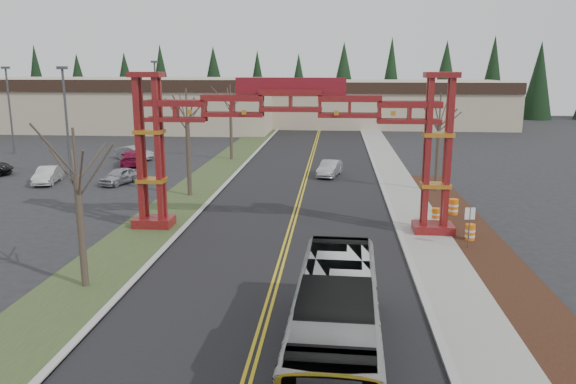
# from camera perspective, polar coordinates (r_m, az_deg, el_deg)

# --- Properties ---
(road) EXTENTS (12.00, 110.00, 0.02)m
(road) POSITION_cam_1_polar(r_m,az_deg,el_deg) (38.93, 1.10, -1.00)
(road) COLOR black
(road) RESTS_ON ground
(lane_line_left) EXTENTS (0.12, 100.00, 0.01)m
(lane_line_left) POSITION_cam_1_polar(r_m,az_deg,el_deg) (38.94, 0.92, -0.98)
(lane_line_left) COLOR gold
(lane_line_left) RESTS_ON road
(lane_line_right) EXTENTS (0.12, 100.00, 0.01)m
(lane_line_right) POSITION_cam_1_polar(r_m,az_deg,el_deg) (38.92, 1.27, -0.99)
(lane_line_right) COLOR gold
(lane_line_right) RESTS_ON road
(curb_right) EXTENTS (0.30, 110.00, 0.15)m
(curb_right) POSITION_cam_1_polar(r_m,az_deg,el_deg) (39.00, 10.15, -1.08)
(curb_right) COLOR #ABABA6
(curb_right) RESTS_ON ground
(sidewalk_right) EXTENTS (2.60, 110.00, 0.14)m
(sidewalk_right) POSITION_cam_1_polar(r_m,az_deg,el_deg) (39.17, 12.26, -1.11)
(sidewalk_right) COLOR gray
(sidewalk_right) RESTS_ON ground
(landscape_strip) EXTENTS (2.60, 50.00, 0.12)m
(landscape_strip) POSITION_cam_1_polar(r_m,az_deg,el_deg) (25.68, 22.28, -9.14)
(landscape_strip) COLOR black
(landscape_strip) RESTS_ON ground
(grass_median) EXTENTS (4.00, 110.00, 0.08)m
(grass_median) POSITION_cam_1_polar(r_m,az_deg,el_deg) (40.24, -10.34, -0.72)
(grass_median) COLOR #314623
(grass_median) RESTS_ON ground
(curb_left) EXTENTS (0.30, 110.00, 0.15)m
(curb_left) POSITION_cam_1_polar(r_m,az_deg,el_deg) (39.79, -7.77, -0.72)
(curb_left) COLOR #ABABA6
(curb_left) RESTS_ON ground
(gateway_arch) EXTENTS (18.20, 1.60, 8.90)m
(gateway_arch) POSITION_cam_1_polar(r_m,az_deg,el_deg) (31.02, 0.27, 6.72)
(gateway_arch) COLOR #5B0C17
(gateway_arch) RESTS_ON ground
(retail_building_west) EXTENTS (46.00, 22.30, 7.50)m
(retail_building_west) POSITION_cam_1_polar(r_m,az_deg,el_deg) (90.90, -16.21, 8.69)
(retail_building_west) COLOR #BCB090
(retail_building_west) RESTS_ON ground
(retail_building_east) EXTENTS (38.00, 20.30, 7.00)m
(retail_building_east) POSITION_cam_1_polar(r_m,az_deg,el_deg) (93.19, 9.66, 8.93)
(retail_building_east) COLOR #BCB090
(retail_building_east) RESTS_ON ground
(conifer_treeline) EXTENTS (116.10, 5.60, 13.00)m
(conifer_treeline) POSITION_cam_1_polar(r_m,az_deg,el_deg) (104.82, 3.78, 11.09)
(conifer_treeline) COLOR black
(conifer_treeline) RESTS_ON ground
(transit_bus) EXTENTS (2.80, 10.68, 2.96)m
(transit_bus) POSITION_cam_1_polar(r_m,az_deg,el_deg) (17.66, 4.88, -13.22)
(transit_bus) COLOR #B7B8BF
(transit_bus) RESTS_ON ground
(silver_sedan) EXTENTS (2.28, 4.30, 1.35)m
(silver_sedan) POSITION_cam_1_polar(r_m,az_deg,el_deg) (48.13, 4.26, 2.40)
(silver_sedan) COLOR #A5A8AD
(silver_sedan) RESTS_ON ground
(parked_car_near_a) EXTENTS (2.67, 4.07, 1.29)m
(parked_car_near_a) POSITION_cam_1_polar(r_m,az_deg,el_deg) (46.82, -16.73, 1.57)
(parked_car_near_a) COLOR #A5A7AD
(parked_car_near_a) RESTS_ON ground
(parked_car_near_b) EXTENTS (2.23, 4.29, 1.35)m
(parked_car_near_b) POSITION_cam_1_polar(r_m,az_deg,el_deg) (49.01, -23.23, 1.59)
(parked_car_near_b) COLOR silver
(parked_car_near_b) RESTS_ON ground
(parked_car_mid_a) EXTENTS (3.57, 5.55, 1.50)m
(parked_car_mid_a) POSITION_cam_1_polar(r_m,az_deg,el_deg) (55.26, -15.52, 3.37)
(parked_car_mid_a) COLOR maroon
(parked_car_mid_a) RESTS_ON ground
(parked_car_far_a) EXTENTS (4.38, 2.85, 1.36)m
(parked_car_far_a) POSITION_cam_1_polar(r_m,az_deg,el_deg) (58.80, -15.34, 3.85)
(parked_car_far_a) COLOR gray
(parked_car_far_a) RESTS_ON ground
(bare_tree_median_near) EXTENTS (2.98, 2.98, 6.79)m
(bare_tree_median_near) POSITION_cam_1_polar(r_m,az_deg,el_deg) (24.41, -20.68, 1.48)
(bare_tree_median_near) COLOR #382D26
(bare_tree_median_near) RESTS_ON ground
(bare_tree_median_mid) EXTENTS (3.17, 3.17, 7.72)m
(bare_tree_median_mid) POSITION_cam_1_polar(r_m,az_deg,el_deg) (40.48, -10.22, 7.34)
(bare_tree_median_mid) COLOR #382D26
(bare_tree_median_mid) RESTS_ON ground
(bare_tree_median_far) EXTENTS (3.00, 3.00, 7.51)m
(bare_tree_median_far) POSITION_cam_1_polar(r_m,az_deg,el_deg) (56.47, -5.87, 8.80)
(bare_tree_median_far) COLOR #382D26
(bare_tree_median_far) RESTS_ON ground
(bare_tree_right_far) EXTENTS (2.92, 2.92, 7.35)m
(bare_tree_right_far) POSITION_cam_1_polar(r_m,az_deg,el_deg) (42.68, 15.14, 7.08)
(bare_tree_right_far) COLOR #382D26
(bare_tree_right_far) RESTS_ON ground
(light_pole_near) EXTENTS (0.80, 0.40, 9.22)m
(light_pole_near) POSITION_cam_1_polar(r_m,az_deg,el_deg) (50.26, -21.62, 7.35)
(light_pole_near) COLOR #3F3F44
(light_pole_near) RESTS_ON ground
(light_pole_mid) EXTENTS (0.80, 0.40, 9.22)m
(light_pole_mid) POSITION_cam_1_polar(r_m,az_deg,el_deg) (66.98, -26.46, 8.01)
(light_pole_mid) COLOR #3F3F44
(light_pole_mid) RESTS_ON ground
(light_pole_far) EXTENTS (0.86, 0.43, 9.97)m
(light_pole_far) POSITION_cam_1_polar(r_m,az_deg,el_deg) (77.32, -13.27, 9.74)
(light_pole_far) COLOR #3F3F44
(light_pole_far) RESTS_ON ground
(street_sign) EXTENTS (0.51, 0.07, 2.24)m
(street_sign) POSITION_cam_1_polar(r_m,az_deg,el_deg) (29.81, 17.96, -2.70)
(street_sign) COLOR #3F3F44
(street_sign) RESTS_ON ground
(barrel_south) EXTENTS (0.53, 0.53, 0.98)m
(barrel_south) POSITION_cam_1_polar(r_m,az_deg,el_deg) (31.54, 18.00, -3.99)
(barrel_south) COLOR orange
(barrel_south) RESTS_ON ground
(barrel_mid) EXTENTS (0.53, 0.53, 0.99)m
(barrel_mid) POSITION_cam_1_polar(r_m,az_deg,el_deg) (34.44, 14.81, -2.41)
(barrel_mid) COLOR orange
(barrel_mid) RESTS_ON ground
(barrel_north) EXTENTS (0.59, 0.59, 1.10)m
(barrel_north) POSITION_cam_1_polar(r_m,az_deg,el_deg) (36.60, 16.45, -1.54)
(barrel_north) COLOR orange
(barrel_north) RESTS_ON ground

